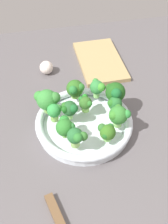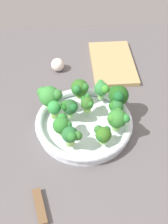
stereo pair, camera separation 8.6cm
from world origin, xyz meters
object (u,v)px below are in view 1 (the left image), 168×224
broccoli_floret_1 (107,132)px  broccoli_floret_11 (115,104)px  bowl (84,123)px  broccoli_floret_4 (69,109)px  broccoli_floret_7 (115,92)px  broccoli_floret_5 (119,115)px  broccoli_floret_6 (76,137)px  broccoli_floret_9 (65,127)px  broccoli_floret_10 (97,87)px  broccoli_floret_8 (47,100)px  broccoli_floret_2 (75,89)px  garlic_bulb (46,68)px  broccoli_floret_0 (54,110)px  broccoli_floret_3 (85,103)px  cutting_board (100,61)px

broccoli_floret_1 → broccoli_floret_11: size_ratio=0.92×
bowl → broccoli_floret_4: bearing=-106.8°
bowl → broccoli_floret_7: broccoli_floret_7 is taller
bowl → broccoli_floret_1: 11.32cm
broccoli_floret_5 → broccoli_floret_11: 5.50cm
bowl → broccoli_floret_6: (9.48, -4.16, 5.90)cm
broccoli_floret_9 → broccoli_floret_10: size_ratio=0.97×
broccoli_floret_8 → broccoli_floret_10: 16.59cm
broccoli_floret_2 → broccoli_floret_5: size_ratio=0.90×
bowl → broccoli_floret_7: bearing=112.9°
bowl → garlic_bulb: size_ratio=6.01×
broccoli_floret_0 → broccoli_floret_5: broccoli_floret_5 is taller
broccoli_floret_2 → broccoli_floret_9: (15.17, -5.75, 0.10)cm
broccoli_floret_0 → broccoli_floret_8: 4.27cm
broccoli_floret_0 → broccoli_floret_7: broccoli_floret_7 is taller
broccoli_floret_5 → broccoli_floret_11: (-5.43, 0.44, -0.78)cm
bowl → broccoli_floret_1: size_ratio=5.57×
broccoli_floret_6 → broccoli_floret_10: same height
broccoli_floret_1 → garlic_bulb: size_ratio=1.08×
broccoli_floret_1 → garlic_bulb: 41.15cm
broccoli_floret_3 → broccoli_floret_9: broccoli_floret_9 is taller
broccoli_floret_3 → broccoli_floret_6: size_ratio=0.81×
broccoli_floret_1 → broccoli_floret_3: broccoli_floret_1 is taller
broccoli_floret_1 → broccoli_floret_3: (-12.57, -3.45, -0.06)cm
broccoli_floret_3 → broccoli_floret_7: (-0.90, 9.53, 1.72)cm
broccoli_floret_10 → cutting_board: broccoli_floret_10 is taller
broccoli_floret_0 → broccoli_floret_10: 16.30cm
broccoli_floret_9 → broccoli_floret_4: bearing=159.6°
broccoli_floret_1 → broccoli_floret_9: size_ratio=0.87×
broccoli_floret_7 → bowl: bearing=-67.1°
broccoli_floret_5 → broccoli_floret_3: bearing=-135.3°
garlic_bulb → broccoli_floret_8: bearing=-4.9°
broccoli_floret_5 → broccoli_floret_11: size_ratio=1.21×
broccoli_floret_8 → broccoli_floret_10: broccoli_floret_8 is taller
broccoli_floret_5 → broccoli_floret_0: bearing=-109.4°
broccoli_floret_8 → broccoli_floret_7: bearing=86.9°
broccoli_floret_10 → garlic_bulb: broccoli_floret_10 is taller
broccoli_floret_0 → garlic_bulb: bearing=178.9°
broccoli_floret_6 → broccoli_floret_9: size_ratio=1.03×
broccoli_floret_1 → cutting_board: bearing=168.3°
broccoli_floret_5 → broccoli_floret_10: broccoli_floret_5 is taller
broccoli_floret_8 → bowl: bearing=60.8°
broccoli_floret_5 → broccoli_floret_6: (5.04, -13.34, -0.39)cm
garlic_bulb → broccoli_floret_5: bearing=26.6°
broccoli_floret_10 → broccoli_floret_1: bearing=-4.9°
bowl → broccoli_floret_11: 11.13cm
broccoli_floret_4 → broccoli_floret_7: size_ratio=0.80×
bowl → cutting_board: bowl is taller
broccoli_floret_5 → broccoli_floret_7: (-8.96, 1.54, 0.51)cm
broccoli_floret_4 → cutting_board: 36.05cm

